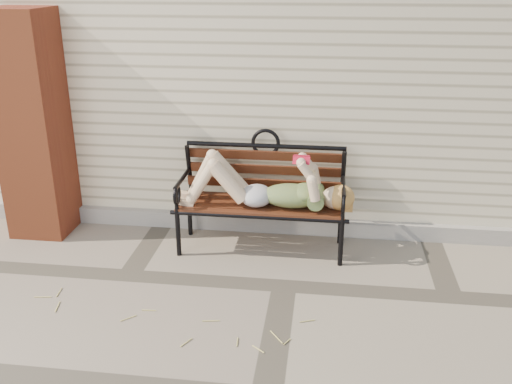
# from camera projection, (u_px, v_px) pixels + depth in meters

# --- Properties ---
(ground) EXTENTS (80.00, 80.00, 0.00)m
(ground) POSITION_uv_depth(u_px,v_px,m) (284.00, 286.00, 4.42)
(ground) COLOR gray
(ground) RESTS_ON ground
(house_wall) EXTENTS (8.00, 4.00, 3.00)m
(house_wall) POSITION_uv_depth(u_px,v_px,m) (308.00, 41.00, 6.63)
(house_wall) COLOR beige
(house_wall) RESTS_ON ground
(foundation_strip) EXTENTS (8.00, 0.10, 0.15)m
(foundation_strip) POSITION_uv_depth(u_px,v_px,m) (293.00, 225.00, 5.28)
(foundation_strip) COLOR #ADA59C
(foundation_strip) RESTS_ON ground
(brick_pillar) EXTENTS (0.50, 0.50, 2.00)m
(brick_pillar) POSITION_uv_depth(u_px,v_px,m) (33.00, 126.00, 5.02)
(brick_pillar) COLOR #A04524
(brick_pillar) RESTS_ON ground
(garden_bench) EXTENTS (1.55, 0.62, 1.00)m
(garden_bench) POSITION_uv_depth(u_px,v_px,m) (263.00, 185.00, 4.88)
(garden_bench) COLOR black
(garden_bench) RESTS_ON ground
(reading_woman) EXTENTS (1.46, 0.33, 0.46)m
(reading_woman) POSITION_uv_depth(u_px,v_px,m) (262.00, 186.00, 4.76)
(reading_woman) COLOR #0A3F4B
(reading_woman) RESTS_ON ground
(straw_scatter) EXTENTS (2.80, 1.62, 0.01)m
(straw_scatter) POSITION_uv_depth(u_px,v_px,m) (70.00, 332.00, 3.85)
(straw_scatter) COLOR #D2C366
(straw_scatter) RESTS_ON ground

